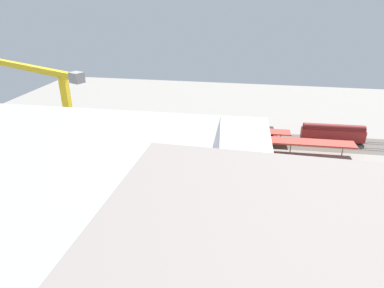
{
  "coord_description": "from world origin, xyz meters",
  "views": [
    {
      "loc": [
        -10.2,
        82.64,
        43.87
      ],
      "look_at": [
        4.25,
        0.19,
        6.1
      ],
      "focal_mm": 30.57,
      "sensor_mm": 36.0,
      "label": 1
    }
  ],
  "objects_px": {
    "tower_crane": "(61,123)",
    "street_tree_1": "(215,161)",
    "locomotive": "(256,132)",
    "parked_car_5": "(133,156)",
    "platform_canopy_far": "(197,128)",
    "parked_car_2": "(218,162)",
    "parked_car_0": "(278,167)",
    "parked_car_4": "(162,158)",
    "parked_car_1": "(246,164)",
    "street_tree_0": "(191,159)",
    "street_tree_2": "(242,164)",
    "platform_canopy_near": "(241,138)",
    "parked_car_3": "(190,159)",
    "traffic_light": "(157,160)",
    "box_truck_0": "(191,171)",
    "passenger_coach": "(333,133)",
    "construction_building": "(180,174)"
  },
  "relations": [
    {
      "from": "street_tree_1",
      "to": "traffic_light",
      "type": "bearing_deg",
      "value": -3.04
    },
    {
      "from": "parked_car_3",
      "to": "tower_crane",
      "type": "height_order",
      "value": "tower_crane"
    },
    {
      "from": "parked_car_3",
      "to": "construction_building",
      "type": "xyz_separation_m",
      "value": [
        -2.24,
        23.83,
        8.75
      ]
    },
    {
      "from": "platform_canopy_near",
      "to": "box_truck_0",
      "type": "distance_m",
      "value": 23.26
    },
    {
      "from": "locomotive",
      "to": "street_tree_0",
      "type": "height_order",
      "value": "street_tree_0"
    },
    {
      "from": "parked_car_1",
      "to": "tower_crane",
      "type": "distance_m",
      "value": 49.62
    },
    {
      "from": "locomotive",
      "to": "parked_car_4",
      "type": "relative_size",
      "value": 3.04
    },
    {
      "from": "parked_car_2",
      "to": "street_tree_0",
      "type": "xyz_separation_m",
      "value": [
        6.67,
        7.84,
        4.06
      ]
    },
    {
      "from": "passenger_coach",
      "to": "platform_canopy_near",
      "type": "bearing_deg",
      "value": 20.6
    },
    {
      "from": "parked_car_5",
      "to": "traffic_light",
      "type": "xyz_separation_m",
      "value": [
        -9.63,
        8.12,
        3.54
      ]
    },
    {
      "from": "platform_canopy_near",
      "to": "tower_crane",
      "type": "bearing_deg",
      "value": 41.6
    },
    {
      "from": "parked_car_2",
      "to": "construction_building",
      "type": "height_order",
      "value": "construction_building"
    },
    {
      "from": "locomotive",
      "to": "box_truck_0",
      "type": "height_order",
      "value": "locomotive"
    },
    {
      "from": "street_tree_0",
      "to": "parked_car_4",
      "type": "bearing_deg",
      "value": -35.78
    },
    {
      "from": "parked_car_0",
      "to": "street_tree_0",
      "type": "relative_size",
      "value": 0.63
    },
    {
      "from": "locomotive",
      "to": "parked_car_2",
      "type": "relative_size",
      "value": 3.08
    },
    {
      "from": "platform_canopy_far",
      "to": "parked_car_1",
      "type": "relative_size",
      "value": 13.16
    },
    {
      "from": "street_tree_1",
      "to": "parked_car_1",
      "type": "bearing_deg",
      "value": -131.27
    },
    {
      "from": "street_tree_1",
      "to": "parked_car_0",
      "type": "bearing_deg",
      "value": -151.74
    },
    {
      "from": "locomotive",
      "to": "parked_car_5",
      "type": "height_order",
      "value": "locomotive"
    },
    {
      "from": "parked_car_4",
      "to": "street_tree_0",
      "type": "height_order",
      "value": "street_tree_0"
    },
    {
      "from": "parked_car_3",
      "to": "street_tree_1",
      "type": "xyz_separation_m",
      "value": [
        -8.18,
        9.25,
        4.92
      ]
    },
    {
      "from": "platform_canopy_far",
      "to": "tower_crane",
      "type": "height_order",
      "value": "tower_crane"
    },
    {
      "from": "parked_car_0",
      "to": "parked_car_3",
      "type": "relative_size",
      "value": 1.06
    },
    {
      "from": "parked_car_0",
      "to": "tower_crane",
      "type": "bearing_deg",
      "value": 24.75
    },
    {
      "from": "passenger_coach",
      "to": "parked_car_1",
      "type": "xyz_separation_m",
      "value": [
        27.53,
        22.43,
        -2.54
      ]
    },
    {
      "from": "locomotive",
      "to": "street_tree_0",
      "type": "xyz_separation_m",
      "value": [
        17.24,
        29.95,
        2.93
      ]
    },
    {
      "from": "parked_car_1",
      "to": "street_tree_1",
      "type": "xyz_separation_m",
      "value": [
        7.94,
        9.05,
        4.95
      ]
    },
    {
      "from": "parked_car_0",
      "to": "parked_car_4",
      "type": "xyz_separation_m",
      "value": [
        33.3,
        0.35,
        -0.02
      ]
    },
    {
      "from": "parked_car_1",
      "to": "parked_car_3",
      "type": "xyz_separation_m",
      "value": [
        16.12,
        -0.2,
        0.02
      ]
    },
    {
      "from": "passenger_coach",
      "to": "parked_car_1",
      "type": "height_order",
      "value": "passenger_coach"
    },
    {
      "from": "parked_car_0",
      "to": "street_tree_1",
      "type": "relative_size",
      "value": 0.53
    },
    {
      "from": "passenger_coach",
      "to": "street_tree_1",
      "type": "bearing_deg",
      "value": 41.59
    },
    {
      "from": "platform_canopy_near",
      "to": "box_truck_0",
      "type": "height_order",
      "value": "platform_canopy_near"
    },
    {
      "from": "passenger_coach",
      "to": "parked_car_4",
      "type": "bearing_deg",
      "value": 23.68
    },
    {
      "from": "box_truck_0",
      "to": "traffic_light",
      "type": "relative_size",
      "value": 1.44
    },
    {
      "from": "parked_car_1",
      "to": "parked_car_5",
      "type": "xyz_separation_m",
      "value": [
        33.24,
        0.09,
        -0.04
      ]
    },
    {
      "from": "parked_car_1",
      "to": "parked_car_2",
      "type": "distance_m",
      "value": 7.86
    },
    {
      "from": "construction_building",
      "to": "street_tree_2",
      "type": "relative_size",
      "value": 4.73
    },
    {
      "from": "platform_canopy_near",
      "to": "parked_car_4",
      "type": "height_order",
      "value": "platform_canopy_near"
    },
    {
      "from": "tower_crane",
      "to": "street_tree_1",
      "type": "height_order",
      "value": "tower_crane"
    },
    {
      "from": "box_truck_0",
      "to": "street_tree_0",
      "type": "height_order",
      "value": "street_tree_0"
    },
    {
      "from": "street_tree_0",
      "to": "platform_canopy_near",
      "type": "bearing_deg",
      "value": -123.72
    },
    {
      "from": "parked_car_3",
      "to": "street_tree_1",
      "type": "relative_size",
      "value": 0.5
    },
    {
      "from": "parked_car_5",
      "to": "street_tree_1",
      "type": "distance_m",
      "value": 27.3
    },
    {
      "from": "construction_building",
      "to": "parked_car_0",
      "type": "bearing_deg",
      "value": -135.14
    },
    {
      "from": "box_truck_0",
      "to": "street_tree_0",
      "type": "distance_m",
      "value": 3.3
    },
    {
      "from": "parked_car_4",
      "to": "traffic_light",
      "type": "xyz_separation_m",
      "value": [
        -0.84,
        7.85,
        3.48
      ]
    },
    {
      "from": "street_tree_2",
      "to": "locomotive",
      "type": "bearing_deg",
      "value": -96.76
    },
    {
      "from": "tower_crane",
      "to": "parked_car_5",
      "type": "bearing_deg",
      "value": -107.16
    }
  ]
}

